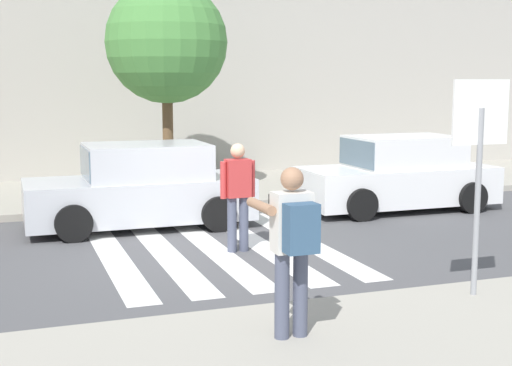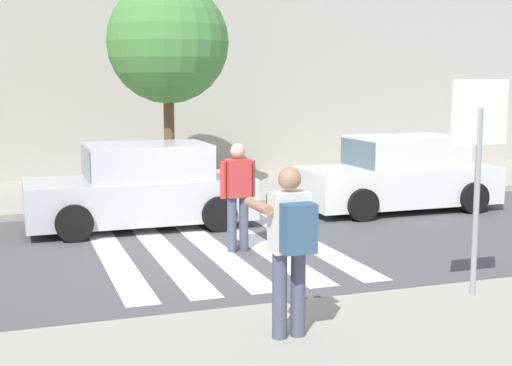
{
  "view_description": "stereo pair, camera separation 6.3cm",
  "coord_description": "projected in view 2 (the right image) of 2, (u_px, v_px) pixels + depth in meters",
  "views": [
    {
      "loc": [
        -3.11,
        -10.67,
        2.7
      ],
      "look_at": [
        0.6,
        -0.2,
        1.1
      ],
      "focal_mm": 50.0,
      "sensor_mm": 36.0,
      "label": 1
    },
    {
      "loc": [
        -3.05,
        -10.69,
        2.7
      ],
      "look_at": [
        0.6,
        -0.2,
        1.1
      ],
      "focal_mm": 50.0,
      "sensor_mm": 36.0,
      "label": 2
    }
  ],
  "objects": [
    {
      "name": "ground_plane",
      "position": [
        216.0,
        251.0,
        11.37
      ],
      "size": [
        120.0,
        120.0,
        0.0
      ],
      "primitive_type": "plane",
      "color": "#4C4C4F"
    },
    {
      "name": "sidewalk_far",
      "position": [
        147.0,
        192.0,
        16.97
      ],
      "size": [
        60.0,
        4.8,
        0.14
      ],
      "primitive_type": "cube",
      "color": "#9E998C",
      "rests_on": "ground"
    },
    {
      "name": "building_facade_far",
      "position": [
        116.0,
        57.0,
        20.61
      ],
      "size": [
        56.0,
        4.0,
        6.76
      ],
      "primitive_type": "cube",
      "color": "#ADA89E",
      "rests_on": "ground"
    },
    {
      "name": "crosswalk_stripe_0",
      "position": [
        114.0,
        256.0,
        11.03
      ],
      "size": [
        0.44,
        5.2,
        0.01
      ],
      "primitive_type": "cube",
      "color": "silver",
      "rests_on": "ground"
    },
    {
      "name": "crosswalk_stripe_1",
      "position": [
        164.0,
        252.0,
        11.29
      ],
      "size": [
        0.44,
        5.2,
        0.01
      ],
      "primitive_type": "cube",
      "color": "silver",
      "rests_on": "ground"
    },
    {
      "name": "crosswalk_stripe_2",
      "position": [
        213.0,
        248.0,
        11.55
      ],
      "size": [
        0.44,
        5.2,
        0.01
      ],
      "primitive_type": "cube",
      "color": "silver",
      "rests_on": "ground"
    },
    {
      "name": "crosswalk_stripe_3",
      "position": [
        259.0,
        244.0,
        11.81
      ],
      "size": [
        0.44,
        5.2,
        0.01
      ],
      "primitive_type": "cube",
      "color": "silver",
      "rests_on": "ground"
    },
    {
      "name": "crosswalk_stripe_4",
      "position": [
        304.0,
        241.0,
        12.07
      ],
      "size": [
        0.44,
        5.2,
        0.01
      ],
      "primitive_type": "cube",
      "color": "silver",
      "rests_on": "ground"
    },
    {
      "name": "stop_sign",
      "position": [
        478.0,
        140.0,
        8.33
      ],
      "size": [
        0.76,
        0.08,
        2.57
      ],
      "color": "gray",
      "rests_on": "sidewalk_near"
    },
    {
      "name": "photographer_with_backpack",
      "position": [
        290.0,
        238.0,
        7.01
      ],
      "size": [
        0.59,
        0.85,
        1.72
      ],
      "color": "#474C60",
      "rests_on": "sidewalk_near"
    },
    {
      "name": "pedestrian_crossing",
      "position": [
        238.0,
        191.0,
        11.22
      ],
      "size": [
        0.58,
        0.26,
        1.72
      ],
      "color": "#474C60",
      "rests_on": "ground"
    },
    {
      "name": "parked_car_silver",
      "position": [
        142.0,
        188.0,
        13.17
      ],
      "size": [
        4.1,
        1.92,
        1.55
      ],
      "color": "#B7BABF",
      "rests_on": "ground"
    },
    {
      "name": "parked_car_white",
      "position": [
        400.0,
        176.0,
        14.93
      ],
      "size": [
        4.1,
        1.92,
        1.55
      ],
      "color": "white",
      "rests_on": "ground"
    },
    {
      "name": "street_tree_center",
      "position": [
        168.0,
        43.0,
        15.76
      ],
      "size": [
        2.71,
        2.71,
        4.75
      ],
      "color": "brown",
      "rests_on": "sidewalk_far"
    }
  ]
}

